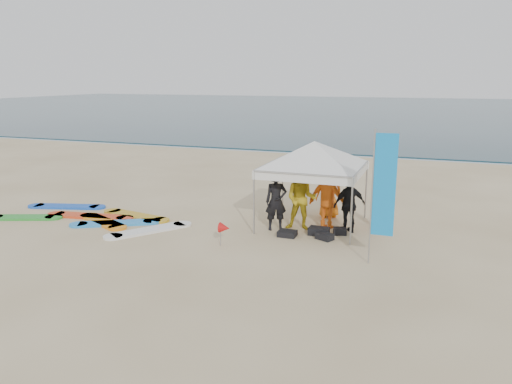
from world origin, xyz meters
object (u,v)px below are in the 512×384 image
at_px(person_black_a, 276,201).
at_px(person_seated, 376,212).
at_px(person_orange_b, 329,191).
at_px(surfboard_spread, 97,218).
at_px(person_black_b, 349,205).
at_px(person_yellow, 301,199).
at_px(canopy_tent, 314,142).
at_px(feather_flag, 383,187).
at_px(marker_pennant, 225,228).
at_px(person_orange_a, 328,195).

bearing_deg(person_black_a, person_seated, -1.43).
distance_m(person_orange_b, surfboard_spread, 7.35).
bearing_deg(person_black_b, person_orange_b, -95.25).
distance_m(person_yellow, person_orange_b, 1.69).
xyz_separation_m(person_black_a, canopy_tent, (0.90, 0.76, 1.68)).
bearing_deg(feather_flag, person_orange_b, 118.44).
xyz_separation_m(person_black_b, marker_pennant, (-2.85, -2.32, -0.33)).
relative_size(person_seated, surfboard_spread, 0.15).
distance_m(person_orange_a, person_black_b, 0.74).
bearing_deg(person_black_a, surfboard_spread, 163.31).
xyz_separation_m(person_yellow, person_orange_a, (0.69, 0.49, 0.05)).
relative_size(person_seated, marker_pennant, 1.43).
xyz_separation_m(person_seated, canopy_tent, (-1.82, -0.48, 2.08)).
bearing_deg(marker_pennant, person_orange_b, 62.04).
bearing_deg(person_yellow, surfboard_spread, -176.58).
distance_m(person_orange_a, person_orange_b, 1.15).
height_order(person_orange_b, feather_flag, feather_flag).
bearing_deg(person_black_b, person_seated, -168.40).
bearing_deg(person_seated, canopy_tent, 79.92).
height_order(person_black_a, marker_pennant, person_black_a).
bearing_deg(surfboard_spread, person_orange_a, 13.36).
bearing_deg(person_yellow, person_black_a, -166.15).
bearing_deg(person_orange_b, person_black_a, 30.22).
relative_size(person_black_b, surfboard_spread, 0.26).
bearing_deg(person_black_a, person_black_b, -13.15).
relative_size(person_orange_a, person_orange_b, 1.15).
bearing_deg(canopy_tent, person_orange_a, -2.29).
height_order(person_seated, surfboard_spread, person_seated).
bearing_deg(canopy_tent, feather_flag, -48.85).
distance_m(person_black_b, feather_flag, 2.76).
relative_size(person_seated, feather_flag, 0.28).
relative_size(person_black_a, person_yellow, 0.93).
xyz_separation_m(person_black_a, person_orange_b, (1.16, 1.87, -0.01)).
bearing_deg(person_orange_b, person_orange_a, 72.39).
relative_size(person_black_b, person_orange_b, 0.97).
bearing_deg(person_yellow, canopy_tent, 58.45).
bearing_deg(marker_pennant, feather_flag, 0.53).
bearing_deg(person_orange_a, surfboard_spread, 26.06).
bearing_deg(marker_pennant, person_black_b, 39.05).
xyz_separation_m(marker_pennant, surfboard_spread, (-4.78, 0.95, -0.46)).
relative_size(person_orange_a, canopy_tent, 0.50).
bearing_deg(person_orange_a, person_orange_b, -66.93).
bearing_deg(person_orange_b, canopy_tent, 48.99).
distance_m(person_yellow, person_seated, 2.32).
relative_size(person_orange_b, feather_flag, 0.52).
distance_m(person_yellow, surfboard_spread, 6.44).
xyz_separation_m(person_yellow, person_orange_b, (0.49, 1.61, -0.08)).
distance_m(person_black_a, canopy_tent, 2.05).
bearing_deg(person_orange_a, person_yellow, 47.79).
bearing_deg(person_seated, person_black_a, 89.74).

